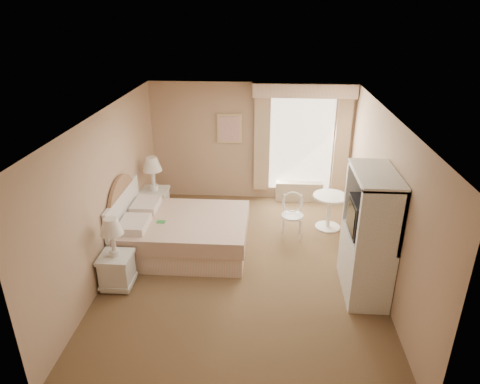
# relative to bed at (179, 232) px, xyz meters

# --- Properties ---
(room) EXTENTS (4.21, 5.51, 2.51)m
(room) POSITION_rel_bed_xyz_m (1.12, -0.41, 0.90)
(room) COLOR brown
(room) RESTS_ON ground
(window) EXTENTS (2.05, 0.22, 2.51)m
(window) POSITION_rel_bed_xyz_m (2.17, 2.24, 0.99)
(window) COLOR white
(window) RESTS_ON room
(framed_art) EXTENTS (0.52, 0.04, 0.62)m
(framed_art) POSITION_rel_bed_xyz_m (0.67, 2.30, 1.20)
(framed_art) COLOR #D5B483
(framed_art) RESTS_ON room
(bed) EXTENTS (2.12, 1.64, 1.45)m
(bed) POSITION_rel_bed_xyz_m (0.00, 0.00, 0.00)
(bed) COLOR #D9A38D
(bed) RESTS_ON room
(nightstand_near) EXTENTS (0.47, 0.47, 1.13)m
(nightstand_near) POSITION_rel_bed_xyz_m (-0.72, -1.09, 0.08)
(nightstand_near) COLOR white
(nightstand_near) RESTS_ON room
(nightstand_far) EXTENTS (0.51, 0.51, 1.24)m
(nightstand_far) POSITION_rel_bed_xyz_m (-0.72, 1.22, 0.12)
(nightstand_far) COLOR white
(nightstand_far) RESTS_ON room
(round_table) EXTENTS (0.64, 0.64, 0.67)m
(round_table) POSITION_rel_bed_xyz_m (2.66, 1.00, 0.10)
(round_table) COLOR white
(round_table) RESTS_ON room
(cafe_chair) EXTENTS (0.40, 0.40, 0.82)m
(cafe_chair) POSITION_rel_bed_xyz_m (1.95, 0.69, 0.13)
(cafe_chair) COLOR white
(cafe_chair) RESTS_ON room
(armoire) EXTENTS (0.57, 1.13, 1.88)m
(armoire) POSITION_rel_bed_xyz_m (2.93, -0.92, 0.43)
(armoire) COLOR white
(armoire) RESTS_ON room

